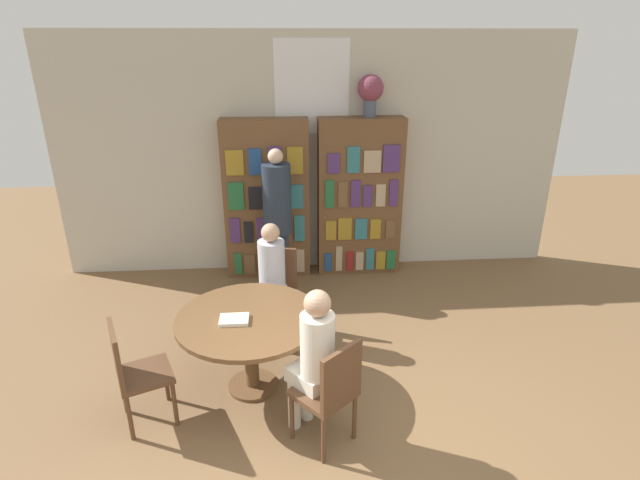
% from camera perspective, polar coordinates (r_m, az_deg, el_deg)
% --- Properties ---
extents(wall_back, '(6.40, 0.07, 3.00)m').
position_cam_1_polar(wall_back, '(6.41, -0.90, 9.57)').
color(wall_back, beige).
rests_on(wall_back, ground_plane).
extents(bookshelf_left, '(1.06, 0.34, 2.01)m').
position_cam_1_polar(bookshelf_left, '(6.34, -6.10, 4.59)').
color(bookshelf_left, brown).
rests_on(bookshelf_left, ground_plane).
extents(bookshelf_right, '(1.06, 0.34, 2.01)m').
position_cam_1_polar(bookshelf_right, '(6.42, 4.53, 4.85)').
color(bookshelf_right, brown).
rests_on(bookshelf_right, ground_plane).
extents(flower_vase, '(0.31, 0.31, 0.50)m').
position_cam_1_polar(flower_vase, '(6.17, 5.78, 16.62)').
color(flower_vase, '#475166').
rests_on(flower_vase, bookshelf_right).
extents(reading_table, '(1.24, 1.24, 0.72)m').
position_cam_1_polar(reading_table, '(4.35, -8.06, -9.94)').
color(reading_table, brown).
rests_on(reading_table, ground_plane).
extents(chair_near_camera, '(0.52, 0.52, 0.91)m').
position_cam_1_polar(chair_near_camera, '(4.26, -20.53, -13.71)').
color(chair_near_camera, brown).
rests_on(chair_near_camera, ground_plane).
extents(chair_left_side, '(0.48, 0.48, 0.91)m').
position_cam_1_polar(chair_left_side, '(5.20, -5.05, -5.36)').
color(chair_left_side, brown).
rests_on(chair_left_side, ground_plane).
extents(chair_far_side, '(0.56, 0.56, 0.91)m').
position_cam_1_polar(chair_far_side, '(3.82, 1.25, -16.70)').
color(chair_far_side, brown).
rests_on(chair_far_side, ground_plane).
extents(seated_reader_left, '(0.33, 0.40, 1.26)m').
position_cam_1_polar(seated_reader_left, '(4.95, -5.62, -4.18)').
color(seated_reader_left, '#B2B7C6').
rests_on(seated_reader_left, ground_plane).
extents(seated_reader_right, '(0.40, 0.41, 1.27)m').
position_cam_1_polar(seated_reader_right, '(3.79, -0.75, -12.93)').
color(seated_reader_right, silver).
rests_on(seated_reader_right, ground_plane).
extents(librarian_standing, '(0.33, 0.60, 1.75)m').
position_cam_1_polar(librarian_standing, '(5.84, -4.91, 3.96)').
color(librarian_standing, '#232D3D').
rests_on(librarian_standing, ground_plane).
extents(open_book_on_table, '(0.24, 0.18, 0.03)m').
position_cam_1_polar(open_book_on_table, '(4.24, -9.79, -8.96)').
color(open_book_on_table, silver).
rests_on(open_book_on_table, reading_table).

